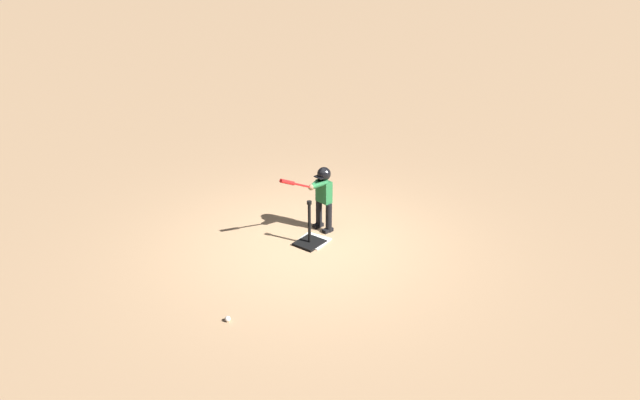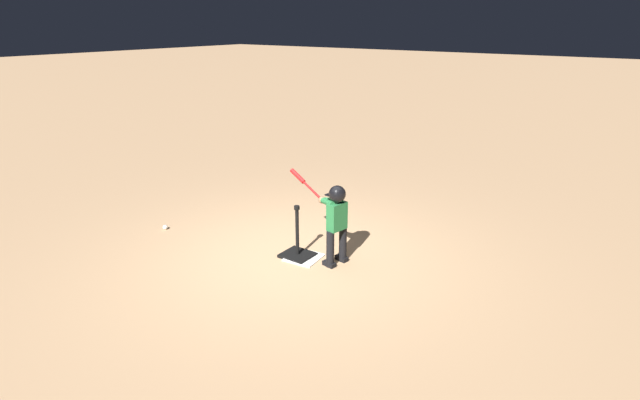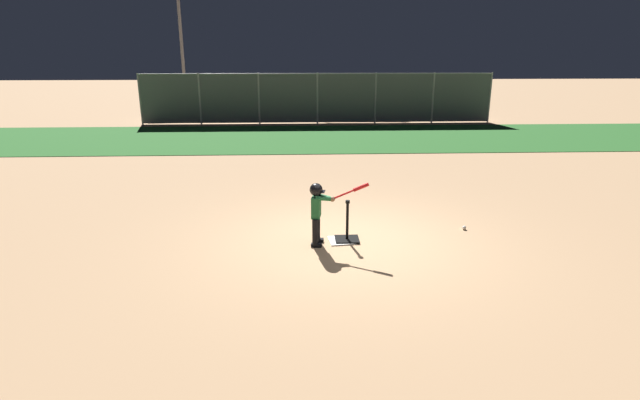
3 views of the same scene
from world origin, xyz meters
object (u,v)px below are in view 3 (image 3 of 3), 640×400
at_px(batting_tee, 347,235).
at_px(baseball, 464,228).
at_px(bleachers_left_center, 184,108).
at_px(batter_child, 318,206).
at_px(bleachers_right_center, 363,106).

xyz_separation_m(batting_tee, baseball, (2.27, 0.46, -0.07)).
bearing_deg(bleachers_left_center, batting_tee, -68.63).
relative_size(batter_child, baseball, 15.55).
relative_size(batter_child, bleachers_right_center, 0.30).
distance_m(batting_tee, batter_child, 0.80).
height_order(batter_child, bleachers_right_center, bleachers_right_center).
distance_m(batter_child, baseball, 2.93).
height_order(batting_tee, bleachers_left_center, bleachers_left_center).
xyz_separation_m(baseball, bleachers_left_center, (-8.63, 15.79, 0.43)).
bearing_deg(batter_child, baseball, 12.35).
xyz_separation_m(batting_tee, bleachers_right_center, (2.19, 15.38, 0.51)).
xyz_separation_m(bleachers_left_center, bleachers_right_center, (8.55, -0.87, 0.15)).
distance_m(batting_tee, bleachers_left_center, 17.45).
bearing_deg(batting_tee, bleachers_left_center, 111.37).
xyz_separation_m(batter_child, bleachers_right_center, (2.71, 15.53, -0.08)).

